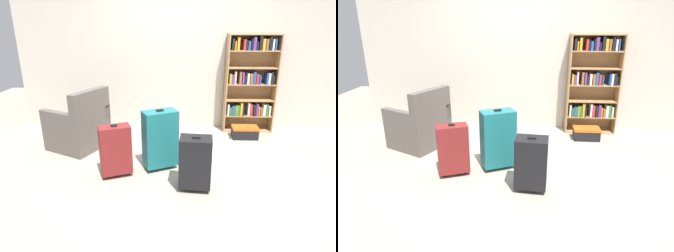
# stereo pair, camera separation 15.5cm
# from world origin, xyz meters

# --- Properties ---
(ground_plane) EXTENTS (9.55, 9.55, 0.00)m
(ground_plane) POSITION_xyz_m (0.00, 0.00, 0.00)
(ground_plane) COLOR #9E9384
(back_wall) EXTENTS (5.46, 0.10, 2.60)m
(back_wall) POSITION_xyz_m (0.00, 1.72, 1.30)
(back_wall) COLOR beige
(back_wall) RESTS_ON ground
(bookshelf) EXTENTS (0.83, 0.28, 1.62)m
(bookshelf) POSITION_xyz_m (1.21, 1.53, 0.85)
(bookshelf) COLOR #A87F51
(bookshelf) RESTS_ON ground
(armchair) EXTENTS (0.94, 0.94, 0.90)m
(armchair) POSITION_xyz_m (-1.45, 0.68, 0.32)
(armchair) COLOR #59514C
(armchair) RESTS_ON ground
(mug) EXTENTS (0.12, 0.08, 0.10)m
(mug) POSITION_xyz_m (-0.97, 0.56, 0.05)
(mug) COLOR white
(mug) RESTS_ON ground
(storage_box) EXTENTS (0.41, 0.25, 0.19)m
(storage_box) POSITION_xyz_m (1.10, 1.13, 0.10)
(storage_box) COLOR black
(storage_box) RESTS_ON ground
(suitcase_teal) EXTENTS (0.48, 0.39, 0.79)m
(suitcase_teal) POSITION_xyz_m (-0.21, 0.06, 0.41)
(suitcase_teal) COLOR #19666B
(suitcase_teal) RESTS_ON ground
(suitcase_dark_red) EXTENTS (0.42, 0.32, 0.66)m
(suitcase_dark_red) POSITION_xyz_m (-0.74, -0.16, 0.35)
(suitcase_dark_red) COLOR maroon
(suitcase_dark_red) RESTS_ON ground
(suitcase_black) EXTENTS (0.37, 0.28, 0.64)m
(suitcase_black) POSITION_xyz_m (0.20, -0.43, 0.33)
(suitcase_black) COLOR black
(suitcase_black) RESTS_ON ground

